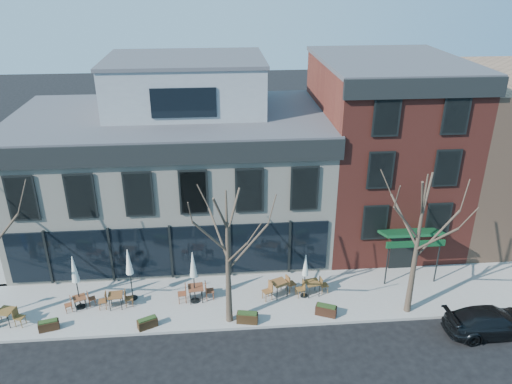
{
  "coord_description": "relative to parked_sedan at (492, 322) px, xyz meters",
  "views": [
    {
      "loc": [
        2.63,
        -23.65,
        16.13
      ],
      "look_at": [
        4.82,
        2.0,
        4.34
      ],
      "focal_mm": 35.0,
      "sensor_mm": 36.0,
      "label": 1
    }
  ],
  "objects": [
    {
      "name": "red_brick_building",
      "position": [
        -2.42,
        10.69,
        4.98
      ],
      "size": [
        8.2,
        11.78,
        11.18
      ],
      "color": "maroon",
      "rests_on": "ground"
    },
    {
      "name": "sidewalk_side",
      "position": [
        -26.67,
        11.7,
        -0.58
      ],
      "size": [
        4.5,
        12.0,
        0.15
      ],
      "primitive_type": "cube",
      "color": "gray",
      "rests_on": "ground"
    },
    {
      "name": "planter_2",
      "position": [
        -11.55,
        1.58,
        -0.22
      ],
      "size": [
        1.09,
        0.6,
        0.58
      ],
      "color": "#302010",
      "rests_on": "sidewalk_front"
    },
    {
      "name": "cafe_set_3",
      "position": [
        -14.08,
        3.57,
        0.02
      ],
      "size": [
        1.95,
        0.84,
        1.01
      ],
      "color": "brown",
      "rests_on": "sidewalk_front"
    },
    {
      "name": "planter_3",
      "position": [
        -7.59,
        1.81,
        -0.22
      ],
      "size": [
        1.11,
        0.79,
        0.58
      ],
      "color": "black",
      "rests_on": "sidewalk_front"
    },
    {
      "name": "corner_building",
      "position": [
        -15.34,
        10.77,
        4.07
      ],
      "size": [
        18.39,
        10.39,
        11.1
      ],
      "color": "beige",
      "rests_on": "ground"
    },
    {
      "name": "cafe_set_5",
      "position": [
        -7.97,
        3.55,
        -0.02
      ],
      "size": [
        1.84,
        0.84,
        0.95
      ],
      "color": "brown",
      "rests_on": "sidewalk_front"
    },
    {
      "name": "cafe_set_1",
      "position": [
        -19.93,
        3.39,
        -0.08
      ],
      "size": [
        1.57,
        0.96,
        0.82
      ],
      "color": "brown",
      "rests_on": "sidewalk_front"
    },
    {
      "name": "cafe_set_0",
      "position": [
        -23.18,
        2.47,
        -0.01
      ],
      "size": [
        1.88,
        0.95,
        0.96
      ],
      "color": "brown",
      "rests_on": "sidewalk_front"
    },
    {
      "name": "parked_sedan",
      "position": [
        0.0,
        0.0,
        0.0
      ],
      "size": [
        4.55,
        1.96,
        1.31
      ],
      "primitive_type": "imported",
      "rotation": [
        0.0,
        0.0,
        1.6
      ],
      "color": "black",
      "rests_on": "ground"
    },
    {
      "name": "planter_1",
      "position": [
        -16.37,
        1.61,
        -0.24
      ],
      "size": [
        1.02,
        0.74,
        0.53
      ],
      "color": "#322010",
      "rests_on": "sidewalk_front"
    },
    {
      "name": "tree_right",
      "position": [
        -3.4,
        1.8,
        3.37
      ],
      "size": [
        3.72,
        3.77,
        7.48
      ],
      "color": "#382B21",
      "rests_on": "sidewalk_front"
    },
    {
      "name": "cafe_set_2",
      "position": [
        -18.13,
        3.34,
        -0.03
      ],
      "size": [
        1.79,
        0.76,
        0.93
      ],
      "color": "brown",
      "rests_on": "sidewalk_front"
    },
    {
      "name": "umbrella_2",
      "position": [
        -14.14,
        3.47,
        1.58
      ],
      "size": [
        0.47,
        0.47,
        2.95
      ],
      "color": "black",
      "rests_on": "sidewalk_front"
    },
    {
      "name": "cafe_set_4",
      "position": [
        -9.72,
        3.62,
        0.02
      ],
      "size": [
        1.97,
        1.23,
        1.03
      ],
      "color": "brown",
      "rests_on": "sidewalk_front"
    },
    {
      "name": "tree_mid",
      "position": [
        -12.41,
        1.8,
        3.14
      ],
      "size": [
        3.5,
        3.55,
        7.04
      ],
      "color": "#382B21",
      "rests_on": "sidewalk_front"
    },
    {
      "name": "umbrella_1",
      "position": [
        -17.4,
        3.99,
        1.59
      ],
      "size": [
        0.48,
        0.48,
        2.97
      ],
      "color": "black",
      "rests_on": "sidewalk_front"
    },
    {
      "name": "umbrella_0",
      "position": [
        -19.97,
        3.47,
        1.63
      ],
      "size": [
        0.48,
        0.48,
        3.03
      ],
      "color": "black",
      "rests_on": "sidewalk_front"
    },
    {
      "name": "sidewalk_front",
      "position": [
        -12.17,
        3.55,
        -0.58
      ],
      "size": [
        33.5,
        4.7,
        0.15
      ],
      "primitive_type": "cube",
      "color": "gray",
      "rests_on": "ground"
    },
    {
      "name": "planter_0",
      "position": [
        -21.06,
        1.84,
        -0.24
      ],
      "size": [
        1.0,
        0.6,
        0.52
      ],
      "color": "black",
      "rests_on": "sidewalk_front"
    },
    {
      "name": "ground",
      "position": [
        -15.42,
        5.7,
        -0.65
      ],
      "size": [
        120.0,
        120.0,
        0.0
      ],
      "primitive_type": "plane",
      "color": "black",
      "rests_on": "ground"
    },
    {
      "name": "umbrella_4",
      "position": [
        -8.42,
        3.43,
        1.29
      ],
      "size": [
        0.41,
        0.41,
        2.54
      ],
      "color": "black",
      "rests_on": "sidewalk_front"
    }
  ]
}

